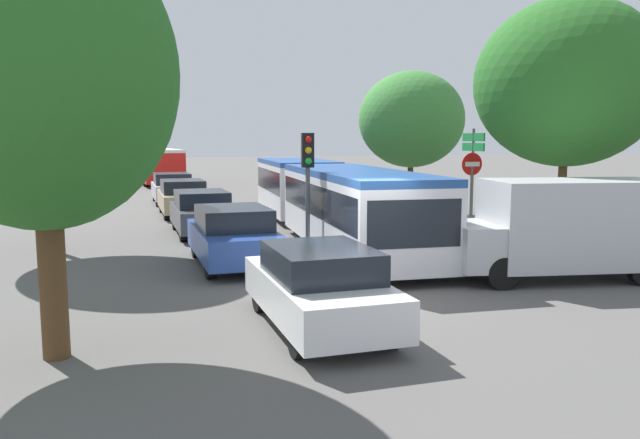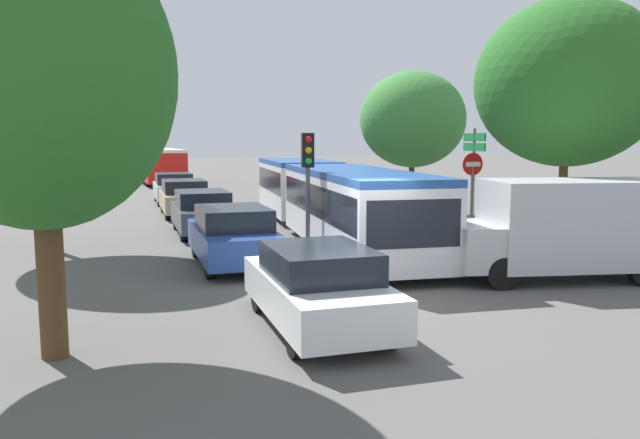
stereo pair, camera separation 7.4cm
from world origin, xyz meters
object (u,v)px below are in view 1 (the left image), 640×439
at_px(direction_sign_post, 473,159).
at_px(city_bus_rear, 155,163).
at_px(no_entry_sign, 471,183).
at_px(tree_left_mid, 46,64).
at_px(queued_car_silver, 172,188).
at_px(white_van, 566,226).
at_px(tree_right_mid, 411,122).
at_px(queued_car_graphite, 202,212).
at_px(queued_car_white, 319,287).
at_px(queued_car_tan, 183,197).
at_px(tree_right_near, 567,83).
at_px(traffic_light, 308,168).
at_px(tree_left_near, 41,74).
at_px(queued_car_blue, 233,236).
at_px(articulated_bus, 326,195).

bearing_deg(direction_sign_post, city_bus_rear, -71.27).
distance_m(no_entry_sign, tree_left_mid, 12.85).
xyz_separation_m(queued_car_silver, white_van, (7.05, -20.46, 0.47)).
bearing_deg(no_entry_sign, white_van, -7.26).
relative_size(no_entry_sign, tree_right_mid, 0.46).
xyz_separation_m(city_bus_rear, white_van, (6.86, -35.91, -0.21)).
relative_size(queued_car_graphite, tree_right_mid, 0.71).
height_order(city_bus_rear, queued_car_white, city_bus_rear).
bearing_deg(queued_car_tan, no_entry_sign, -141.60).
bearing_deg(tree_right_mid, queued_car_white, -121.91).
xyz_separation_m(tree_right_near, tree_right_mid, (-0.02, 9.50, -0.84)).
height_order(queued_car_white, traffic_light, traffic_light).
bearing_deg(tree_right_near, queued_car_graphite, 144.46).
height_order(no_entry_sign, tree_right_near, tree_right_near).
height_order(city_bus_rear, tree_left_near, tree_left_near).
height_order(direction_sign_post, tree_right_near, tree_right_near).
bearing_deg(tree_left_mid, queued_car_graphite, 26.36).
xyz_separation_m(queued_car_white, tree_right_mid, (8.88, 14.25, 3.23)).
bearing_deg(tree_left_mid, queued_car_blue, -37.05).
bearing_deg(queued_car_silver, tree_left_near, 171.14).
xyz_separation_m(queued_car_white, white_van, (6.64, 1.84, 0.51)).
height_order(queued_car_silver, tree_left_mid, tree_left_mid).
height_order(queued_car_tan, queued_car_silver, queued_car_silver).
bearing_deg(city_bus_rear, tree_left_near, 170.86).
bearing_deg(queued_car_silver, traffic_light, -172.40).
height_order(city_bus_rear, traffic_light, traffic_light).
xyz_separation_m(queued_car_graphite, no_entry_sign, (7.71, -4.50, 1.12)).
distance_m(queued_car_blue, traffic_light, 2.64).
bearing_deg(tree_left_mid, articulated_bus, 3.81).
xyz_separation_m(queued_car_tan, direction_sign_post, (9.21, -7.75, 1.78)).
relative_size(city_bus_rear, tree_right_near, 1.65).
bearing_deg(traffic_light, queued_car_graphite, -151.11).
height_order(traffic_light, no_entry_sign, traffic_light).
distance_m(white_van, direction_sign_post, 7.75).
bearing_deg(queued_car_tan, queued_car_white, -177.74).
distance_m(queued_car_tan, no_entry_sign, 12.72).
height_order(city_bus_rear, tree_right_near, tree_right_near).
bearing_deg(queued_car_white, tree_right_near, -61.21).
bearing_deg(queued_car_blue, direction_sign_post, -69.10).
distance_m(city_bus_rear, queued_car_graphite, 26.34).
distance_m(articulated_bus, white_van, 8.53).
height_order(queued_car_white, queued_car_graphite, queued_car_graphite).
relative_size(tree_left_mid, tree_right_near, 1.12).
height_order(city_bus_rear, no_entry_sign, no_entry_sign).
height_order(queued_car_white, queued_car_tan, queued_car_tan).
distance_m(queued_car_blue, direction_sign_post, 9.90).
xyz_separation_m(white_van, no_entry_sign, (0.65, 5.07, 0.64)).
relative_size(city_bus_rear, tree_left_mid, 1.48).
bearing_deg(queued_car_graphite, city_bus_rear, 0.22).
relative_size(queued_car_graphite, tree_left_mid, 0.54).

